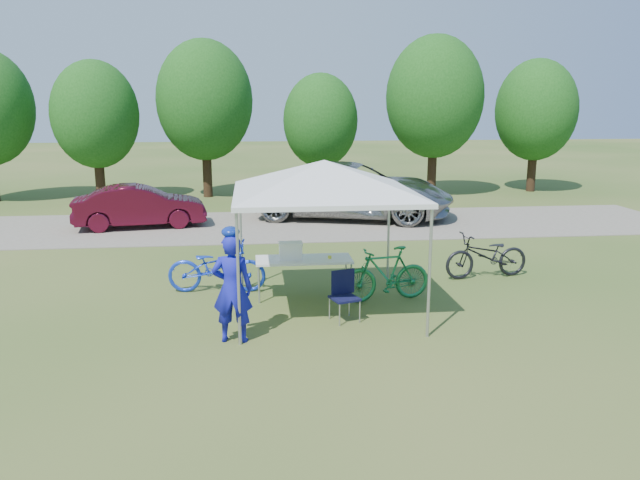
# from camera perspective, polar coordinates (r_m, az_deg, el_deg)

# --- Properties ---
(ground) EXTENTS (100.00, 100.00, 0.00)m
(ground) POSITION_cam_1_polar(r_m,az_deg,el_deg) (11.44, 0.39, -6.41)
(ground) COLOR #2D5119
(ground) RESTS_ON ground
(gravel_strip) EXTENTS (24.00, 5.00, 0.02)m
(gravel_strip) POSITION_cam_1_polar(r_m,az_deg,el_deg) (19.15, -2.40, 1.37)
(gravel_strip) COLOR gray
(gravel_strip) RESTS_ON ground
(canopy) EXTENTS (4.53, 4.53, 3.00)m
(canopy) POSITION_cam_1_polar(r_m,az_deg,el_deg) (10.87, 0.41, 6.93)
(canopy) COLOR #A5A5AA
(canopy) RESTS_ON ground
(treeline) EXTENTS (24.89, 4.28, 6.30)m
(treeline) POSITION_cam_1_polar(r_m,az_deg,el_deg) (24.81, -4.15, 12.08)
(treeline) COLOR #382314
(treeline) RESTS_ON ground
(folding_table) EXTENTS (1.85, 0.77, 0.76)m
(folding_table) POSITION_cam_1_polar(r_m,az_deg,el_deg) (12.02, -1.49, -1.90)
(folding_table) COLOR white
(folding_table) RESTS_ON ground
(folding_chair) EXTENTS (0.55, 0.58, 0.86)m
(folding_chair) POSITION_cam_1_polar(r_m,az_deg,el_deg) (10.84, 2.19, -4.70)
(folding_chair) COLOR black
(folding_chair) RESTS_ON ground
(cooler) EXTENTS (0.45, 0.31, 0.33)m
(cooler) POSITION_cam_1_polar(r_m,az_deg,el_deg) (11.95, -2.70, -0.97)
(cooler) COLOR white
(cooler) RESTS_ON folding_table
(ice_cream_cup) EXTENTS (0.07, 0.07, 0.05)m
(ice_cream_cup) POSITION_cam_1_polar(r_m,az_deg,el_deg) (12.01, 0.89, -1.57)
(ice_cream_cup) COLOR yellow
(ice_cream_cup) RESTS_ON folding_table
(cyclist) EXTENTS (0.68, 0.49, 1.74)m
(cyclist) POSITION_cam_1_polar(r_m,az_deg,el_deg) (9.84, -8.02, -4.41)
(cyclist) COLOR #1518AA
(cyclist) RESTS_ON ground
(bike_blue) EXTENTS (1.98, 0.83, 1.02)m
(bike_blue) POSITION_cam_1_polar(r_m,az_deg,el_deg) (12.54, -9.42, -2.45)
(bike_blue) COLOR #1737CC
(bike_blue) RESTS_ON ground
(bike_green) EXTENTS (1.80, 0.78, 1.05)m
(bike_green) POSITION_cam_1_polar(r_m,az_deg,el_deg) (11.88, 6.06, -3.11)
(bike_green) COLOR #19723C
(bike_green) RESTS_ON ground
(bike_dark) EXTENTS (1.94, 0.89, 0.99)m
(bike_dark) POSITION_cam_1_polar(r_m,az_deg,el_deg) (13.82, 15.02, -1.37)
(bike_dark) COLOR black
(bike_dark) RESTS_ON ground
(minivan) EXTENTS (7.01, 4.66, 1.79)m
(minivan) POSITION_cam_1_polar(r_m,az_deg,el_deg) (20.28, 3.01, 4.58)
(minivan) COLOR #9F9F9B
(minivan) RESTS_ON gravel_strip
(sedan) EXTENTS (4.01, 1.93, 1.27)m
(sedan) POSITION_cam_1_polar(r_m,az_deg,el_deg) (19.47, -16.13, 3.00)
(sedan) COLOR #490C1C
(sedan) RESTS_ON gravel_strip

